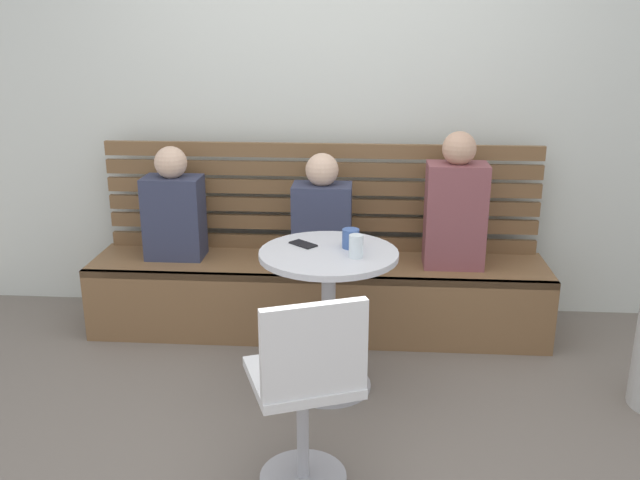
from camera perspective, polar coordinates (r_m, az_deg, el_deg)
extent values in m
plane|color=#70665B|center=(3.20, -1.86, -16.61)|extent=(8.00, 8.00, 0.00)
cube|color=silver|center=(4.29, 0.24, 13.02)|extent=(5.20, 0.10, 2.90)
cube|color=brown|center=(4.15, -0.19, -4.68)|extent=(2.70, 0.52, 0.44)
cube|color=brown|center=(3.85, -0.46, -3.30)|extent=(2.70, 0.04, 0.04)
cube|color=brown|center=(4.28, 0.04, -0.20)|extent=(2.65, 0.04, 0.09)
cube|color=brown|center=(4.25, 0.05, 1.42)|extent=(2.65, 0.04, 0.09)
cube|color=brown|center=(4.22, 0.05, 2.90)|extent=(2.65, 0.04, 0.09)
cube|color=brown|center=(4.19, 0.05, 4.40)|extent=(2.65, 0.04, 0.09)
cube|color=brown|center=(4.16, 0.05, 5.92)|extent=(2.65, 0.04, 0.09)
cube|color=brown|center=(4.14, 0.05, 7.45)|extent=(2.65, 0.04, 0.09)
cylinder|color=#ADADB2|center=(3.62, 0.68, -11.93)|extent=(0.44, 0.44, 0.02)
cylinder|color=#ADADB2|center=(3.46, 0.70, -6.81)|extent=(0.07, 0.07, 0.69)
cylinder|color=silver|center=(3.32, 0.73, -1.19)|extent=(0.68, 0.68, 0.03)
cylinder|color=#ADADB2|center=(3.00, -1.41, -19.06)|extent=(0.36, 0.36, 0.02)
cylinder|color=#ADADB2|center=(2.87, -1.44, -15.59)|extent=(0.05, 0.05, 0.45)
cube|color=silver|center=(2.75, -1.48, -11.32)|extent=(0.52, 0.52, 0.04)
cube|color=silver|center=(2.51, -0.47, -9.14)|extent=(0.39, 0.18, 0.36)
cube|color=brown|center=(4.00, 11.17, 2.01)|extent=(0.34, 0.22, 0.60)
sphere|color=tan|center=(3.91, 11.51, 7.48)|extent=(0.19, 0.19, 0.19)
cube|color=#333851|center=(4.18, -12.02, 1.84)|extent=(0.34, 0.22, 0.49)
sphere|color=#DBB293|center=(4.10, -12.31, 6.31)|extent=(0.19, 0.19, 0.19)
cube|color=#333851|center=(3.99, 0.17, 1.33)|extent=(0.34, 0.22, 0.47)
sphere|color=#DBB293|center=(3.91, 0.17, 5.86)|extent=(0.19, 0.19, 0.19)
cylinder|color=#3D5B9E|center=(3.36, 2.57, 0.13)|extent=(0.08, 0.08, 0.09)
cylinder|color=white|center=(3.22, 3.02, -0.52)|extent=(0.07, 0.07, 0.11)
cube|color=black|center=(3.41, -1.41, -0.34)|extent=(0.15, 0.15, 0.01)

